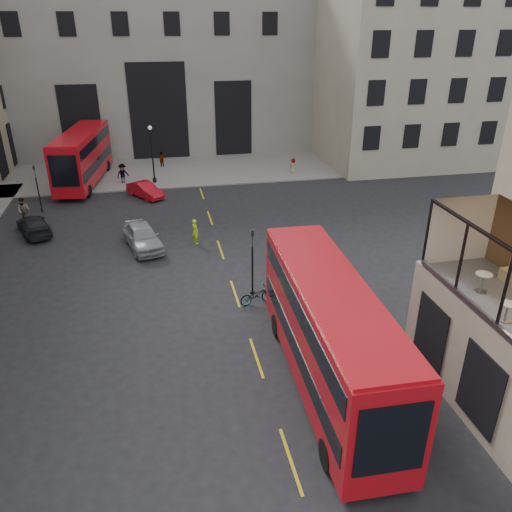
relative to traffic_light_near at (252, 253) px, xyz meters
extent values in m
plane|color=black|center=(1.00, -12.00, -2.42)|extent=(140.00, 140.00, 0.00)
cube|color=black|center=(5.98, -12.00, -0.42)|extent=(0.08, 9.20, 3.00)
cube|color=beige|center=(7.50, -7.00, 3.62)|extent=(3.00, 0.04, 2.90)
cube|color=slate|center=(6.00, -12.00, 2.28)|extent=(0.12, 10.00, 0.18)
cube|color=gray|center=(-4.00, 36.00, 6.58)|extent=(34.00, 10.00, 18.00)
cube|color=black|center=(-4.00, 30.96, 2.58)|extent=(6.00, 0.12, 10.00)
cube|color=black|center=(-12.00, 30.96, 1.58)|extent=(4.00, 0.12, 8.00)
cube|color=black|center=(4.00, 30.96, 1.58)|extent=(4.00, 0.12, 8.00)
cube|color=#ADA28B|center=(21.00, 28.00, 7.58)|extent=(16.00, 18.00, 20.00)
cube|color=slate|center=(-5.00, 26.00, -2.36)|extent=(40.00, 12.00, 0.12)
cylinder|color=black|center=(0.00, 0.00, -1.02)|extent=(0.10, 0.10, 2.80)
imported|color=black|center=(0.00, 0.00, 0.88)|extent=(0.16, 0.20, 1.00)
cylinder|color=black|center=(-14.00, 16.00, -1.02)|extent=(0.10, 0.10, 2.80)
imported|color=black|center=(-14.00, 16.00, 0.88)|extent=(0.16, 0.20, 1.00)
cylinder|color=black|center=(-5.00, 22.00, 0.08)|extent=(0.14, 0.14, 5.00)
cylinder|color=black|center=(-5.00, 22.00, -2.17)|extent=(0.36, 0.36, 0.50)
sphere|color=silver|center=(-5.00, 22.00, 2.73)|extent=(0.36, 0.36, 0.36)
cube|color=#A50B13|center=(1.50, -8.29, 0.15)|extent=(3.03, 12.12, 4.28)
cube|color=black|center=(1.50, -8.29, -0.45)|extent=(3.06, 11.46, 0.88)
cube|color=black|center=(1.50, -8.29, 1.47)|extent=(3.06, 11.46, 0.88)
cube|color=#A50B13|center=(1.50, -8.29, 2.32)|extent=(2.92, 11.88, 0.13)
cylinder|color=black|center=(0.34, -4.40, -1.88)|extent=(0.33, 1.10, 1.10)
cylinder|color=black|center=(2.84, -4.46, -1.88)|extent=(0.33, 1.10, 1.10)
cylinder|color=black|center=(0.15, -12.48, -1.88)|extent=(0.33, 1.10, 1.10)
cylinder|color=black|center=(2.65, -12.54, -1.88)|extent=(0.33, 1.10, 1.10)
cube|color=#B60C15|center=(-11.31, 23.44, 0.12)|extent=(4.29, 12.19, 4.23)
cube|color=black|center=(-11.31, 23.44, -0.47)|extent=(4.25, 11.55, 0.87)
cube|color=black|center=(-11.31, 23.44, 1.43)|extent=(4.25, 11.55, 0.87)
cube|color=#B60C15|center=(-11.31, 23.44, 2.27)|extent=(4.15, 11.94, 0.13)
cylinder|color=black|center=(-12.02, 27.39, -1.88)|extent=(0.45, 1.12, 1.08)
cylinder|color=black|center=(-9.57, 27.06, -1.88)|extent=(0.45, 1.12, 1.08)
cylinder|color=black|center=(-13.10, 19.47, -1.88)|extent=(0.45, 1.12, 1.08)
cylinder|color=black|center=(-10.65, 19.14, -1.88)|extent=(0.45, 1.12, 1.08)
imported|color=gray|center=(-6.06, 7.39, -1.60)|extent=(3.08, 5.18, 1.65)
imported|color=#B40B17|center=(-5.86, 18.05, -1.78)|extent=(3.34, 4.00, 1.29)
imported|color=black|center=(-13.69, 11.39, -1.78)|extent=(3.34, 4.83, 1.30)
imported|color=gray|center=(-0.02, -1.23, -1.92)|extent=(2.01, 1.12, 1.00)
imported|color=#CBF81A|center=(-2.51, 7.41, -1.55)|extent=(0.61, 0.74, 1.76)
imported|color=gray|center=(-14.79, 13.88, -1.46)|extent=(1.08, 0.93, 1.92)
imported|color=gray|center=(-7.85, 22.33, -1.46)|extent=(1.43, 1.26, 1.92)
imported|color=gray|center=(-4.12, 27.32, -1.61)|extent=(1.03, 0.68, 1.62)
imported|color=gray|center=(8.53, 22.42, -1.65)|extent=(0.90, 0.87, 1.55)
cylinder|color=beige|center=(6.59, -11.63, 2.85)|extent=(0.56, 0.56, 0.04)
cylinder|color=slate|center=(6.59, -11.63, 2.52)|extent=(0.07, 0.07, 0.65)
cylinder|color=slate|center=(6.59, -11.63, 2.19)|extent=(0.41, 0.41, 0.03)
cylinder|color=silver|center=(7.01, -9.63, 2.92)|extent=(0.61, 0.61, 0.04)
cylinder|color=slate|center=(7.01, -9.63, 2.55)|extent=(0.08, 0.08, 0.71)
cylinder|color=slate|center=(7.01, -9.63, 2.19)|extent=(0.45, 0.45, 0.03)
cube|color=tan|center=(8.54, -9.01, 2.42)|extent=(0.45, 0.45, 0.48)
camera|label=1|loc=(-4.73, -24.18, 11.63)|focal=35.00mm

